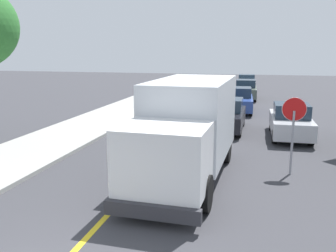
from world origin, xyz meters
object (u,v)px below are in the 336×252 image
object	(u,v)px
box_truck	(188,125)
parked_van_across	(291,121)
parked_car_far	(246,90)
parked_car_furthest	(246,83)
stop_sign	(294,121)
parked_car_mid	(239,100)
parked_car_near	(226,115)

from	to	relation	value
box_truck	parked_van_across	size ratio (longest dim) A/B	1.64
box_truck	parked_van_across	xyz separation A→B (m)	(3.76, 6.74, -0.97)
parked_car_far	parked_car_furthest	bearing A→B (deg)	91.50
box_truck	stop_sign	size ratio (longest dim) A/B	2.74
stop_sign	parked_car_mid	bearing A→B (deg)	101.00
box_truck	parked_car_near	xyz separation A→B (m)	(0.60, 7.65, -0.97)
box_truck	parked_car_furthest	world-z (taller)	box_truck
box_truck	parked_car_mid	bearing A→B (deg)	86.19
box_truck	parked_car_mid	size ratio (longest dim) A/B	1.62
stop_sign	parked_car_furthest	bearing A→B (deg)	95.33
box_truck	stop_sign	bearing A→B (deg)	17.63
parked_car_near	parked_car_mid	distance (m)	6.11
parked_car_furthest	parked_car_near	bearing A→B (deg)	-90.96
parked_car_mid	parked_car_furthest	distance (m)	13.63
parked_car_near	parked_car_furthest	world-z (taller)	same
box_truck	parked_car_furthest	size ratio (longest dim) A/B	1.63
parked_car_furthest	stop_sign	size ratio (longest dim) A/B	1.68
parked_van_across	stop_sign	xyz separation A→B (m)	(-0.39, -5.66, 1.06)
parked_van_across	stop_sign	size ratio (longest dim) A/B	1.67
parked_car_far	parked_car_furthest	world-z (taller)	same
parked_car_furthest	parked_car_far	bearing A→B (deg)	-88.50
parked_car_furthest	parked_van_across	bearing A→B (deg)	-82.17
box_truck	parked_car_near	bearing A→B (deg)	85.55
parked_car_near	parked_van_across	xyz separation A→B (m)	(3.17, -0.91, 0.00)
parked_car_mid	box_truck	bearing A→B (deg)	-93.81
parked_car_mid	parked_van_across	distance (m)	7.56
stop_sign	box_truck	bearing A→B (deg)	-162.37
stop_sign	parked_car_near	bearing A→B (deg)	112.94
parked_car_mid	parked_car_furthest	bearing A→B (deg)	89.96
parked_car_far	parked_car_furthest	xyz separation A→B (m)	(-0.18, 6.83, 0.00)
parked_car_mid	stop_sign	size ratio (longest dim) A/B	1.69
parked_car_mid	parked_car_far	distance (m)	6.80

